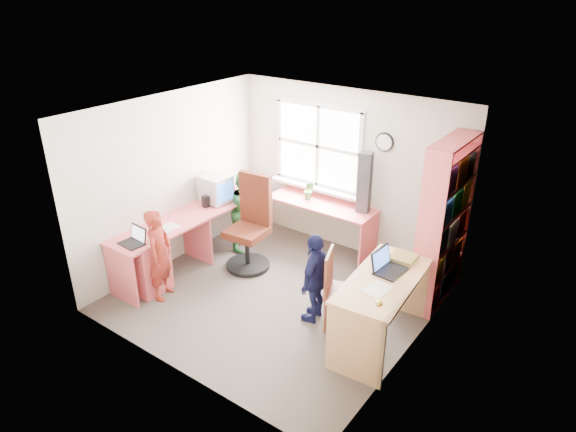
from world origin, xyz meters
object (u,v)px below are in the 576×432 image
object	(u,v)px
bookshelf	(444,227)
potted_plant	(309,191)
person_red	(160,255)
wooden_chair	(338,287)
right_desk	(382,296)
swivel_chair	(251,228)
cd_tower	(365,183)
l_desk	(187,245)
person_navy	(315,278)
laptop_right	(387,266)
person_green	(246,211)
laptop_left	(134,239)
crt_monitor	(216,189)

from	to	relation	value
bookshelf	potted_plant	distance (m)	2.14
person_red	wooden_chair	bearing A→B (deg)	-93.12
right_desk	swivel_chair	xyz separation A→B (m)	(-2.26, 0.48, -0.03)
cd_tower	person_red	bearing A→B (deg)	-134.70
l_desk	person_navy	bearing A→B (deg)	5.56
bookshelf	laptop_right	distance (m)	1.09
l_desk	person_navy	distance (m)	1.96
person_red	person_green	distance (m)	1.66
l_desk	laptop_left	bearing A→B (deg)	-101.42
crt_monitor	wooden_chair	bearing A→B (deg)	-10.03
laptop_left	person_navy	size ratio (longest dim) A/B	0.29
swivel_chair	crt_monitor	xyz separation A→B (m)	(-0.74, 0.11, 0.38)
person_red	laptop_left	bearing A→B (deg)	96.43
person_red	person_navy	bearing A→B (deg)	-91.11
wooden_chair	laptop_left	distance (m)	2.57
person_green	laptop_left	bearing A→B (deg)	156.66
l_desk	right_desk	xyz separation A→B (m)	(2.78, 0.25, 0.15)
l_desk	potted_plant	xyz separation A→B (m)	(0.83, 1.71, 0.44)
swivel_chair	wooden_chair	bearing A→B (deg)	-21.85
laptop_right	person_red	world-z (taller)	person_red
laptop_left	l_desk	bearing A→B (deg)	83.23
wooden_chair	person_green	distance (m)	2.29
bookshelf	person_green	distance (m)	2.88
potted_plant	person_green	size ratio (longest dim) A/B	0.24
laptop_right	person_green	xyz separation A→B (m)	(-2.60, 0.69, -0.29)
right_desk	potted_plant	world-z (taller)	potted_plant
cd_tower	person_green	bearing A→B (deg)	-166.84
laptop_right	person_red	distance (m)	2.79
l_desk	potted_plant	distance (m)	1.95
laptop_right	person_navy	xyz separation A→B (m)	(-0.78, -0.22, -0.32)
laptop_left	person_red	xyz separation A→B (m)	(0.26, 0.15, -0.20)
person_green	person_navy	xyz separation A→B (m)	(1.82, -0.91, -0.04)
laptop_right	swivel_chair	bearing A→B (deg)	85.81
swivel_chair	crt_monitor	distance (m)	0.84
swivel_chair	person_green	world-z (taller)	swivel_chair
right_desk	person_red	world-z (taller)	person_red
bookshelf	wooden_chair	distance (m)	1.51
wooden_chair	cd_tower	bearing A→B (deg)	88.80
laptop_right	cd_tower	size ratio (longest dim) A/B	0.44
right_desk	crt_monitor	world-z (taller)	crt_monitor
wooden_chair	person_red	world-z (taller)	person_red
laptop_right	potted_plant	world-z (taller)	laptop_right
bookshelf	cd_tower	bearing A→B (deg)	165.22
laptop_right	person_navy	distance (m)	0.87
bookshelf	person_red	size ratio (longest dim) A/B	1.74
potted_plant	person_red	world-z (taller)	person_red
person_navy	crt_monitor	bearing A→B (deg)	-115.21
wooden_chair	potted_plant	bearing A→B (deg)	112.83
right_desk	laptop_right	size ratio (longest dim) A/B	3.95
person_red	person_navy	xyz separation A→B (m)	(1.83, 0.75, -0.04)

